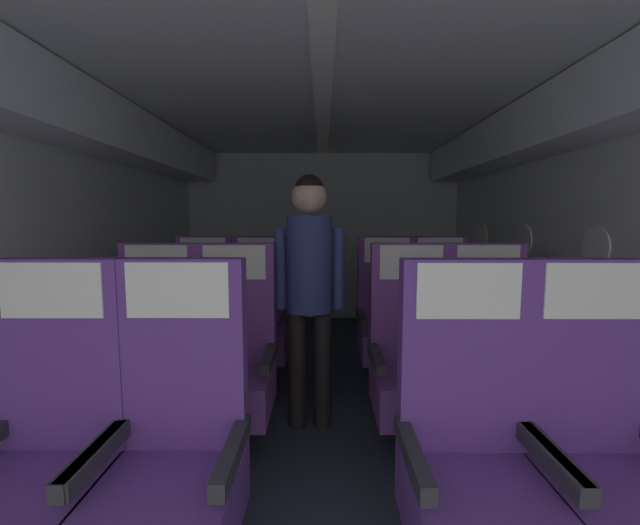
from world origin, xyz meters
TOP-DOWN VIEW (x-y plane):
  - ground at (0.00, 2.79)m, footprint 3.77×5.97m
  - fuselage_shell at (0.00, 3.05)m, footprint 3.65×5.62m
  - seat_a_left_window at (-0.96, 1.51)m, footprint 0.49×0.50m
  - seat_a_left_aisle at (-0.52, 1.52)m, footprint 0.49×0.50m
  - seat_a_right_aisle at (0.97, 1.51)m, footprint 0.49×0.50m
  - seat_a_right_window at (0.52, 1.51)m, footprint 0.49×0.50m
  - seat_b_left_window at (-0.98, 2.47)m, footprint 0.49×0.50m
  - seat_b_left_aisle at (-0.52, 2.46)m, footprint 0.49×0.50m
  - seat_b_right_aisle at (0.97, 2.48)m, footprint 0.49×0.50m
  - seat_b_right_window at (0.52, 2.47)m, footprint 0.49×0.50m
  - seat_c_left_window at (-0.98, 3.42)m, footprint 0.49×0.50m
  - seat_c_left_aisle at (-0.51, 3.43)m, footprint 0.49×0.50m
  - seat_c_right_aisle at (0.97, 3.44)m, footprint 0.49×0.50m
  - seat_c_right_window at (0.53, 3.41)m, footprint 0.49×0.50m
  - flight_attendant at (-0.08, 2.68)m, footprint 0.43×0.28m

SIDE VIEW (x-z plane):
  - ground at x=0.00m, z-range -0.02..0.00m
  - seat_a_left_window at x=-0.96m, z-range -0.10..1.08m
  - seat_a_left_aisle at x=-0.52m, z-range -0.10..1.08m
  - seat_a_right_aisle at x=0.97m, z-range -0.10..1.08m
  - seat_a_right_window at x=0.52m, z-range -0.10..1.08m
  - seat_b_left_window at x=-0.98m, z-range -0.10..1.08m
  - seat_b_left_aisle at x=-0.52m, z-range -0.10..1.08m
  - seat_b_right_aisle at x=0.97m, z-range -0.10..1.08m
  - seat_b_right_window at x=0.52m, z-range -0.10..1.08m
  - seat_c_left_window at x=-0.98m, z-range -0.10..1.08m
  - seat_c_left_aisle at x=-0.51m, z-range -0.10..1.08m
  - seat_c_right_aisle at x=0.97m, z-range -0.10..1.08m
  - seat_c_right_window at x=0.53m, z-range -0.10..1.08m
  - flight_attendant at x=-0.08m, z-range 0.18..1.77m
  - fuselage_shell at x=0.00m, z-range 0.50..2.72m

